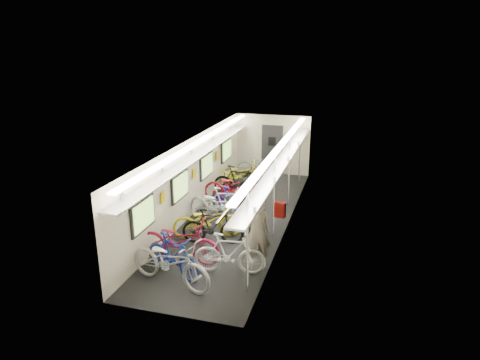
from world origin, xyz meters
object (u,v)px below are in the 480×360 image
Objects in this scene: passenger_near at (257,233)px; passenger_mid at (246,205)px; bicycle_1 at (173,255)px; backpack at (280,210)px; bicycle_0 at (170,262)px.

passenger_near is 2.09m from passenger_mid.
bicycle_1 is 0.93× the size of passenger_near.
backpack is at bearing -31.58° from bicycle_1.
passenger_near is at bearing -40.02° from bicycle_1.
backpack is at bearing 161.29° from passenger_mid.
passenger_near is at bearing 140.67° from passenger_mid.
backpack is at bearing -148.50° from passenger_near.
passenger_mid is (0.85, 3.19, 0.24)m from bicycle_0.
bicycle_0 is 1.19× the size of passenger_near.
bicycle_0 is 2.09m from passenger_near.
bicycle_1 is (-0.12, 0.40, -0.06)m from bicycle_0.
passenger_near reaches higher than bicycle_0.
bicycle_0 is 1.33× the size of passenger_mid.
bicycle_0 is at bearing 12.28° from passenger_near.
backpack is (0.42, 0.63, 0.38)m from passenger_near.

